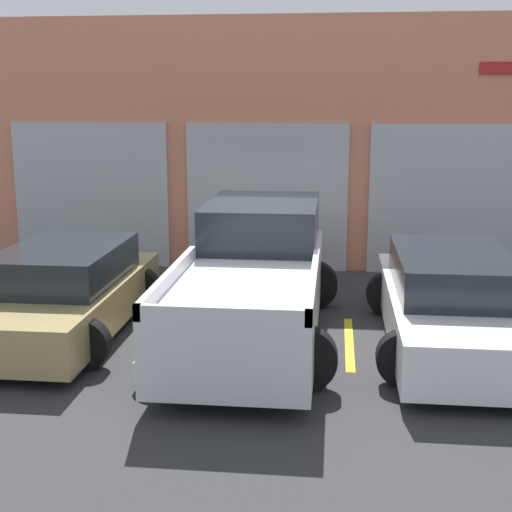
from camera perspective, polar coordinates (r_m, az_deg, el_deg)
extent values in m
plane|color=#2D2D30|center=(11.36, 0.43, -4.57)|extent=(28.00, 28.00, 0.00)
cube|color=#D17A5B|center=(14.17, 1.84, 8.88)|extent=(15.05, 0.60, 4.86)
cube|color=#ADADB2|center=(14.71, -13.03, 4.79)|extent=(3.14, 0.08, 2.86)
cube|color=#ADADB2|center=(13.95, 0.87, 4.70)|extent=(3.14, 0.08, 2.86)
cube|color=#ADADB2|center=(14.06, 15.42, 4.31)|extent=(3.14, 0.08, 2.86)
cube|color=#B21E19|center=(14.10, 19.32, 14.00)|extent=(0.90, 0.03, 0.22)
cube|color=silver|center=(9.97, -0.32, -3.14)|extent=(1.85, 5.39, 0.88)
cube|color=#1E2328|center=(11.23, 0.55, 2.73)|extent=(1.70, 2.43, 0.67)
cube|color=silver|center=(8.82, -6.96, -1.75)|extent=(0.08, 2.96, 0.18)
cube|color=silver|center=(8.60, 4.61, -2.09)|extent=(0.08, 2.96, 0.18)
cube|color=silver|center=(7.29, -2.74, -4.77)|extent=(1.85, 0.08, 0.18)
cylinder|color=black|center=(11.74, -3.32, -2.06)|extent=(0.77, 0.22, 0.77)
cylinder|color=black|center=(11.59, 4.65, -2.29)|extent=(0.77, 0.22, 0.77)
cylinder|color=black|center=(8.62, -7.05, -7.69)|extent=(0.77, 0.22, 0.77)
cylinder|color=black|center=(8.41, 3.93, -8.16)|extent=(0.77, 0.22, 0.77)
cube|color=white|center=(10.09, 15.35, -4.49)|extent=(1.72, 4.56, 0.64)
cube|color=#1E2328|center=(10.04, 15.45, -1.15)|extent=(1.52, 2.51, 0.51)
cylinder|color=black|center=(11.38, 10.50, -2.99)|extent=(0.67, 0.22, 0.67)
cylinder|color=black|center=(11.60, 17.93, -3.11)|extent=(0.67, 0.22, 0.67)
cylinder|color=black|center=(8.70, 11.78, -8.00)|extent=(0.67, 0.22, 0.67)
cube|color=#9E8956|center=(10.68, -15.08, -3.65)|extent=(1.75, 4.26, 0.60)
cube|color=#1E2328|center=(10.64, -15.05, -0.60)|extent=(1.54, 2.34, 0.51)
cylinder|color=black|center=(12.17, -16.17, -2.31)|extent=(0.65, 0.22, 0.65)
cylinder|color=black|center=(11.68, -9.22, -2.59)|extent=(0.65, 0.22, 0.65)
cylinder|color=black|center=(9.28, -13.56, -6.83)|extent=(0.65, 0.22, 0.65)
cube|color=gold|center=(10.40, -7.86, -6.32)|extent=(0.12, 2.20, 0.01)
cube|color=gold|center=(10.10, 7.47, -6.89)|extent=(0.12, 2.20, 0.01)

